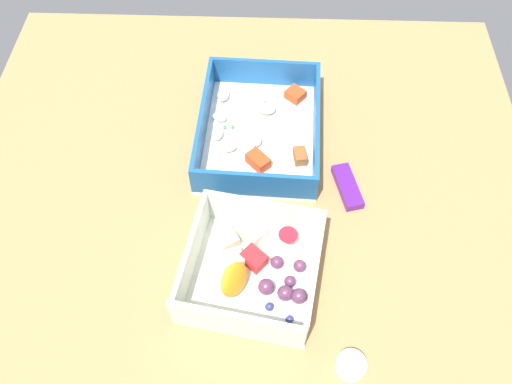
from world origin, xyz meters
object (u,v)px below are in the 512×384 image
pasta_container (259,130)px  paper_cup_liner (351,365)px  fruit_bowl (253,268)px  candy_bar (347,187)px

pasta_container → paper_cup_liner: size_ratio=6.75×
paper_cup_liner → fruit_bowl: bearing=-134.4°
fruit_bowl → paper_cup_liner: (10.79, 11.03, -1.12)cm
pasta_container → candy_bar: size_ratio=3.19×
candy_bar → fruit_bowl: bearing=-43.0°
pasta_container → fruit_bowl: fruit_bowl is taller
paper_cup_liner → candy_bar: bearing=177.1°
fruit_bowl → paper_cup_liner: 15.47cm
candy_bar → paper_cup_liner: size_ratio=2.12×
pasta_container → paper_cup_liner: 34.57cm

